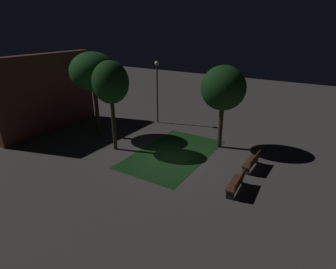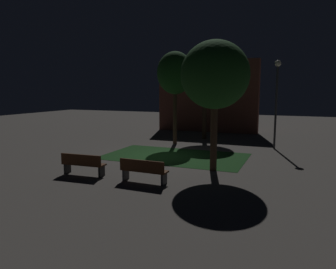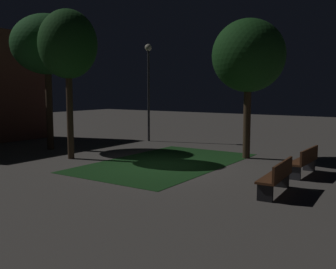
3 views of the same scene
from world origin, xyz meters
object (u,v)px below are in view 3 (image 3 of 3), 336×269
object	(u,v)px
bench_lawn_edge	(305,160)
tree_near_wall	(68,45)
bench_back_row	(277,176)
tree_right_canopy	(47,45)
tree_back_right	(248,56)
lamp_post_path_center	(148,77)

from	to	relation	value
bench_lawn_edge	tree_near_wall	distance (m)	9.53
bench_back_row	tree_right_canopy	bearing A→B (deg)	80.46
tree_back_right	tree_right_canopy	distance (m)	8.82
tree_right_canopy	bench_back_row	bearing A→B (deg)	-99.54
bench_lawn_edge	tree_right_canopy	xyz separation A→B (m)	(-0.83, 11.10, 4.18)
tree_right_canopy	tree_near_wall	world-z (taller)	tree_right_canopy
tree_back_right	lamp_post_path_center	distance (m)	6.66
tree_back_right	tree_near_wall	size ratio (longest dim) A/B	0.94
bench_back_row	bench_lawn_edge	distance (m)	2.69
bench_back_row	tree_near_wall	world-z (taller)	tree_near_wall
tree_near_wall	bench_lawn_edge	bearing A→B (deg)	-76.68
bench_back_row	lamp_post_path_center	distance (m)	11.61
tree_back_right	bench_back_row	bearing A→B (deg)	-149.29
bench_back_row	bench_lawn_edge	xyz separation A→B (m)	(2.69, -0.00, 0.00)
bench_lawn_edge	tree_back_right	size ratio (longest dim) A/B	0.33
tree_right_canopy	tree_near_wall	bearing A→B (deg)	-113.97
bench_back_row	tree_back_right	distance (m)	6.42
tree_right_canopy	tree_back_right	bearing A→B (deg)	-71.71
bench_lawn_edge	tree_near_wall	world-z (taller)	tree_near_wall
lamp_post_path_center	bench_lawn_edge	bearing A→B (deg)	-113.61
tree_right_canopy	bench_lawn_edge	bearing A→B (deg)	-85.73
bench_back_row	tree_near_wall	size ratio (longest dim) A/B	0.32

